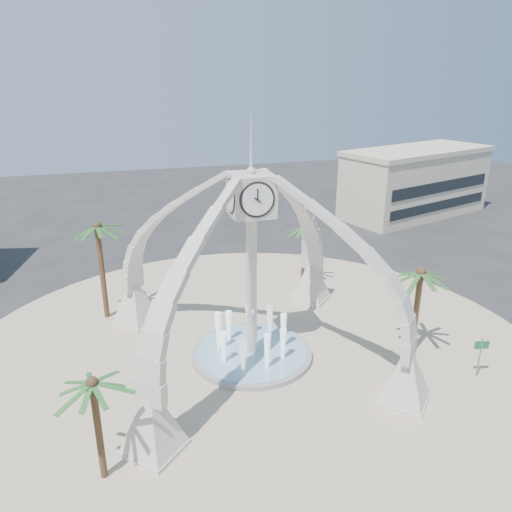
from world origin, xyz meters
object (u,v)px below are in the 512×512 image
object	(u,v)px
clock_tower	(252,266)
palm_east	(421,273)
fountain	(252,353)
street_sign	(481,350)
palm_west	(97,228)
palm_north	(304,228)
palm_south	(92,384)

from	to	relation	value
clock_tower	palm_east	xyz separation A→B (m)	(10.53, -2.49, -0.68)
fountain	street_sign	size ratio (longest dim) A/B	2.97
clock_tower	palm_west	bearing A→B (deg)	137.00
clock_tower	palm_west	world-z (taller)	clock_tower
palm_west	palm_north	distance (m)	17.11
fountain	palm_west	bearing A→B (deg)	137.00
palm_south	palm_west	bearing A→B (deg)	88.99
clock_tower	palm_north	xyz separation A→B (m)	(7.68, 10.50, -1.27)
palm_east	street_sign	xyz separation A→B (m)	(2.30, -3.64, -3.88)
palm_north	palm_west	bearing A→B (deg)	-173.54
palm_west	palm_north	world-z (taller)	palm_west
fountain	palm_east	distance (m)	12.15
palm_west	fountain	bearing A→B (deg)	-43.00
palm_east	fountain	bearing A→B (deg)	166.71
palm_north	palm_south	distance (m)	25.37
clock_tower	palm_east	world-z (taller)	clock_tower
palm_west	palm_north	size ratio (longest dim) A/B	1.38
street_sign	clock_tower	bearing A→B (deg)	167.85
fountain	palm_west	xyz separation A→B (m)	(-9.21, 8.59, 6.97)
clock_tower	street_sign	distance (m)	14.94
palm_west	palm_east	bearing A→B (deg)	-29.29
fountain	palm_east	bearing A→B (deg)	-13.29
palm_west	palm_north	xyz separation A→B (m)	(16.88, 1.91, -2.04)
clock_tower	street_sign	bearing A→B (deg)	-25.52
palm_east	palm_west	distance (m)	22.68
palm_north	palm_east	bearing A→B (deg)	-77.60
palm_south	street_sign	bearing A→B (deg)	5.24
palm_south	street_sign	world-z (taller)	palm_south
fountain	clock_tower	bearing A→B (deg)	-90.00
clock_tower	street_sign	world-z (taller)	clock_tower
palm_east	palm_west	bearing A→B (deg)	150.71
fountain	palm_south	world-z (taller)	palm_south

